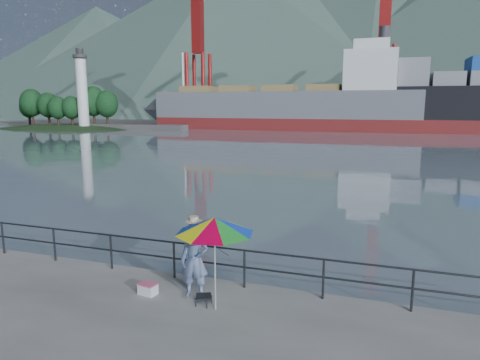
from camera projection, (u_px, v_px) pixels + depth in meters
name	position (u px, v px, depth m)	size (l,w,h in m)	color
harbor_water	(364.00, 119.00, 131.60)	(500.00, 280.00, 0.00)	slate
far_dock	(403.00, 126.00, 93.94)	(200.00, 40.00, 0.40)	#514F4C
guardrail	(142.00, 255.00, 11.85)	(22.00, 0.06, 1.03)	#2D3033
mountains	(470.00, 32.00, 185.64)	(600.00, 332.80, 80.00)	#385147
lighthouse_islet	(63.00, 126.00, 85.47)	(48.00, 26.40, 19.20)	#263F1E
fisherman	(195.00, 260.00, 10.32)	(0.69, 0.45, 1.88)	#204392
beach_umbrella	(215.00, 225.00, 9.49)	(2.11, 2.11, 2.19)	white
folding_stool	(204.00, 300.00, 10.02)	(0.47, 0.47, 0.23)	black
cooler_bag	(148.00, 289.00, 10.59)	(0.43, 0.29, 0.25)	silver
fishing_rod	(212.00, 275.00, 11.77)	(0.02, 0.02, 2.00)	black
bulk_carrier	(292.00, 107.00, 81.84)	(50.11, 8.67, 14.50)	maroon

